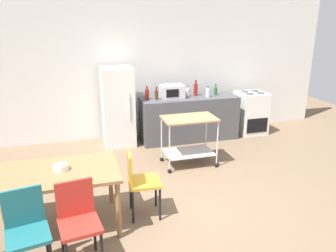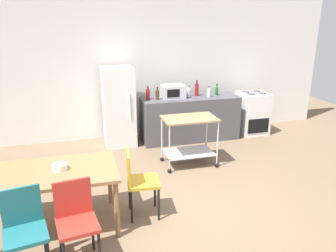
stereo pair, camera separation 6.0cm
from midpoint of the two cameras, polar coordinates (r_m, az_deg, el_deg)
name	(u,v)px [view 1 (the left image)]	position (r m, az deg, el deg)	size (l,w,h in m)	color
ground_plane	(190,210)	(4.63, 3.33, -14.05)	(12.00, 12.00, 0.00)	brown
back_wall	(139,68)	(7.09, -5.14, 9.86)	(8.40, 0.12, 2.90)	silver
kitchen_counter	(189,118)	(6.97, 3.33, 1.33)	(2.00, 0.64, 0.90)	#4C4C51
dining_table	(54,178)	(4.19, -19.30, -8.31)	(1.50, 0.90, 0.75)	olive
chair_mustard	(139,179)	(4.28, -5.34, -8.95)	(0.43, 0.43, 0.89)	gold
chair_red	(78,218)	(3.64, -15.52, -14.93)	(0.45, 0.45, 0.89)	#B72D23
chair_teal	(27,228)	(3.66, -23.43, -15.64)	(0.47, 0.47, 0.89)	#1E666B
stove_oven	(251,113)	(7.57, 13.71, 2.22)	(0.60, 0.61, 0.92)	white
refrigerator	(118,107)	(6.65, -8.80, 3.23)	(0.60, 0.63, 1.55)	white
kitchen_cart	(189,133)	(5.71, 3.31, -1.22)	(0.91, 0.57, 0.85)	#A37A51
bottle_sesame_oil	(147,94)	(6.64, -3.86, 5.45)	(0.08, 0.08, 0.26)	maroon
bottle_olive_oil	(156,95)	(6.63, -2.24, 5.38)	(0.07, 0.07, 0.25)	#4C2D19
microwave	(172,91)	(6.76, 0.43, 5.92)	(0.46, 0.35, 0.26)	silver
bottle_hot_sauce	(188,92)	(6.89, 3.12, 5.79)	(0.08, 0.08, 0.23)	silver
bottle_soy_sauce	(196,89)	(6.97, 4.48, 6.25)	(0.08, 0.08, 0.32)	maroon
bottle_sparkling_water	(208,93)	(6.89, 6.56, 5.68)	(0.08, 0.08, 0.21)	silver
bottle_soda	(216,91)	(7.07, 7.86, 5.96)	(0.06, 0.06, 0.24)	#1E6628
fruit_bowl	(61,167)	(4.14, -18.20, -6.73)	(0.17, 0.17, 0.07)	white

